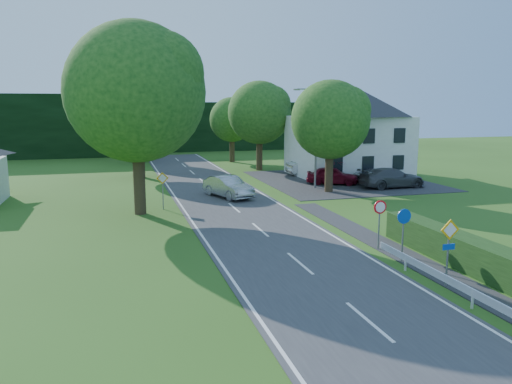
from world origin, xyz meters
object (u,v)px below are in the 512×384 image
object	(u,v)px
streetlight	(314,133)
motorcycle	(213,184)
parked_car_silver_a	(313,166)
parked_car_red	(332,176)
parked_car_silver_b	(376,175)
parked_car_grey	(392,178)
moving_car	(228,187)
parasol	(334,171)

from	to	relation	value
streetlight	motorcycle	distance (m)	9.03
streetlight	parked_car_silver_a	world-z (taller)	streetlight
parked_car_red	parked_car_silver_b	world-z (taller)	parked_car_red
streetlight	parked_car_grey	bearing A→B (deg)	-14.53
moving_car	parked_car_grey	size ratio (longest dim) A/B	0.86
parked_car_red	parasol	world-z (taller)	parasol
motorcycle	parked_car_red	distance (m)	10.22
streetlight	parasol	world-z (taller)	streetlight
streetlight	parked_car_grey	xyz separation A→B (m)	(6.19, -1.60, -3.63)
motorcycle	parked_car_grey	world-z (taller)	parked_car_grey
moving_car	motorcycle	size ratio (longest dim) A/B	2.78
moving_car	parked_car_grey	world-z (taller)	parked_car_grey
parked_car_grey	motorcycle	bearing A→B (deg)	76.98
streetlight	parked_car_silver_a	size ratio (longest dim) A/B	1.62
parasol	parked_car_grey	bearing A→B (deg)	-48.50
motorcycle	parked_car_silver_b	size ratio (longest dim) A/B	0.39
streetlight	moving_car	size ratio (longest dim) A/B	1.70
parked_car_silver_a	parasol	bearing A→B (deg)	179.57
parked_car_red	parked_car_grey	bearing A→B (deg)	-100.60
parasol	parked_car_silver_a	bearing A→B (deg)	90.55
parasol	parked_car_silver_b	bearing A→B (deg)	-18.03
moving_car	parked_car_silver_a	size ratio (longest dim) A/B	0.95
streetlight	parked_car_red	size ratio (longest dim) A/B	1.84
parked_car_silver_b	parasol	size ratio (longest dim) A/B	2.02
streetlight	parked_car_silver_b	xyz separation A→B (m)	(6.25, 1.08, -3.81)
moving_car	parasol	size ratio (longest dim) A/B	2.16
streetlight	moving_car	distance (m)	8.72
streetlight	parked_car_red	bearing A→B (deg)	29.21
moving_car	motorcycle	bearing A→B (deg)	76.73
motorcycle	parked_car_grey	xyz separation A→B (m)	(14.19, -2.92, 0.35)
streetlight	parasol	size ratio (longest dim) A/B	3.67
moving_car	parked_car_grey	bearing A→B (deg)	-17.19
parked_car_red	parked_car_silver_a	bearing A→B (deg)	19.16
moving_car	parked_car_red	world-z (taller)	moving_car
streetlight	moving_car	xyz separation A→B (m)	(-7.60, -2.22, -3.65)
moving_car	parked_car_silver_a	bearing A→B (deg)	21.84
parked_car_silver_a	parked_car_silver_b	distance (m)	6.86
motorcycle	streetlight	bearing A→B (deg)	-18.49
parked_car_silver_b	parked_car_silver_a	bearing A→B (deg)	7.20
streetlight	motorcycle	bearing A→B (deg)	170.66
streetlight	parked_car_grey	distance (m)	7.35
parked_car_silver_b	parked_car_grey	bearing A→B (deg)	155.72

